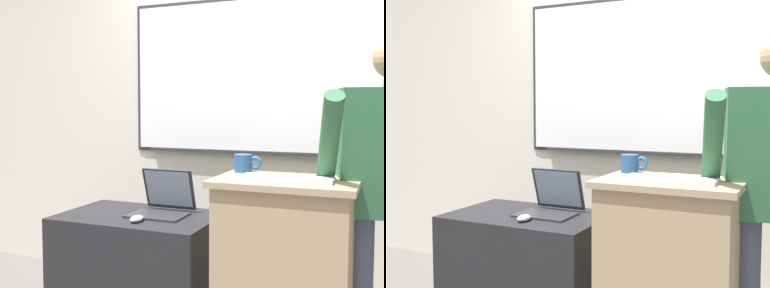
% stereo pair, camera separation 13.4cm
% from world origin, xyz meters
% --- Properties ---
extents(back_wall, '(6.40, 0.17, 2.65)m').
position_xyz_m(back_wall, '(-0.00, 1.39, 1.33)').
color(back_wall, beige).
rests_on(back_wall, ground_plane).
extents(lectern_podium, '(0.65, 0.45, 0.97)m').
position_xyz_m(lectern_podium, '(0.26, 0.30, 0.49)').
color(lectern_podium, tan).
rests_on(lectern_podium, ground_plane).
extents(side_desk, '(0.87, 0.58, 0.70)m').
position_xyz_m(side_desk, '(-0.59, 0.43, 0.35)').
color(side_desk, black).
rests_on(side_desk, ground_plane).
extents(laptop, '(0.32, 0.31, 0.25)m').
position_xyz_m(laptop, '(-0.48, 0.52, 0.78)').
color(laptop, '#28282D').
rests_on(laptop, side_desk).
extents(wireless_keyboard, '(0.41, 0.14, 0.02)m').
position_xyz_m(wireless_keyboard, '(0.27, 0.25, 0.98)').
color(wireless_keyboard, silver).
rests_on(wireless_keyboard, lectern_podium).
extents(computer_mouse_by_laptop, '(0.06, 0.10, 0.03)m').
position_xyz_m(computer_mouse_by_laptop, '(-0.52, 0.27, 0.72)').
color(computer_mouse_by_laptop, '#BCBCC1').
rests_on(computer_mouse_by_laptop, side_desk).
extents(coffee_mug, '(0.14, 0.09, 0.09)m').
position_xyz_m(coffee_mug, '(0.01, 0.45, 1.02)').
color(coffee_mug, '#234C84').
rests_on(coffee_mug, lectern_podium).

